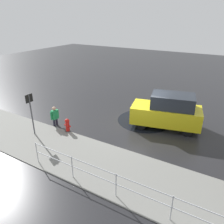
% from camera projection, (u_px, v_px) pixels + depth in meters
% --- Properties ---
extents(ground_plane, '(60.00, 60.00, 0.00)m').
position_uv_depth(ground_plane, '(139.00, 127.00, 13.00)').
color(ground_plane, black).
extents(kerb_strip, '(24.00, 3.20, 0.04)m').
position_uv_depth(kerb_strip, '(101.00, 165.00, 9.68)').
color(kerb_strip, slate).
rests_on(kerb_strip, ground).
extents(moving_hatchback, '(4.19, 2.55, 2.06)m').
position_uv_depth(moving_hatchback, '(167.00, 111.00, 12.55)').
color(moving_hatchback, yellow).
rests_on(moving_hatchback, ground).
extents(fire_hydrant, '(0.42, 0.31, 0.80)m').
position_uv_depth(fire_hydrant, '(67.00, 125.00, 12.30)').
color(fire_hydrant, red).
rests_on(fire_hydrant, ground).
extents(pedestrian, '(0.30, 0.56, 1.22)m').
position_uv_depth(pedestrian, '(55.00, 115.00, 12.87)').
color(pedestrian, '#1E8C4C').
rests_on(pedestrian, ground).
extents(metal_railing, '(8.07, 0.04, 1.05)m').
position_uv_depth(metal_railing, '(116.00, 181.00, 7.71)').
color(metal_railing, '#B7BABF').
rests_on(metal_railing, ground).
extents(sign_post, '(0.07, 0.44, 2.40)m').
position_uv_depth(sign_post, '(31.00, 108.00, 11.52)').
color(sign_post, '#4C4C51').
rests_on(sign_post, ground).
extents(puddle_patch, '(3.37, 3.37, 0.01)m').
position_uv_depth(puddle_patch, '(144.00, 120.00, 13.79)').
color(puddle_patch, black).
rests_on(puddle_patch, ground).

